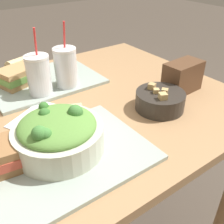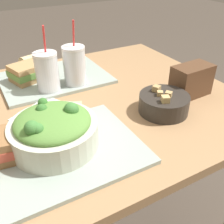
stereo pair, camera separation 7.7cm
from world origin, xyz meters
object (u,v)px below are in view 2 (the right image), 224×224
object	(u,v)px
baguette_near	(65,113)
chip_bag	(191,81)
salad_bowl	(55,129)
soup_bowl	(164,103)
drink_cup_dark	(47,73)
sandwich_far	(29,72)
drink_cup_red	(74,67)
baguette_far	(34,62)
napkin_folded	(42,112)

from	to	relation	value
baguette_near	chip_bag	xyz separation A→B (m)	(0.46, -0.03, 0.01)
salad_bowl	chip_bag	bearing A→B (deg)	6.04
soup_bowl	drink_cup_dark	size ratio (longest dim) A/B	0.69
soup_bowl	drink_cup_dark	world-z (taller)	drink_cup_dark
drink_cup_dark	baguette_near	bearing A→B (deg)	-96.17
sandwich_far	drink_cup_red	distance (m)	0.19
sandwich_far	baguette_far	bearing A→B (deg)	48.02
drink_cup_red	napkin_folded	size ratio (longest dim) A/B	1.10
salad_bowl	baguette_near	bearing A→B (deg)	56.51
soup_bowl	napkin_folded	size ratio (longest dim) A/B	0.75
soup_bowl	sandwich_far	xyz separation A→B (m)	(-0.32, 0.43, 0.01)
baguette_near	drink_cup_dark	distance (m)	0.24
soup_bowl	salad_bowl	bearing A→B (deg)	-178.59
sandwich_far	drink_cup_dark	xyz separation A→B (m)	(0.04, -0.12, 0.03)
drink_cup_dark	drink_cup_red	distance (m)	0.10
salad_bowl	drink_cup_dark	xyz separation A→B (m)	(0.08, 0.32, 0.02)
baguette_far	napkin_folded	size ratio (longest dim) A/B	0.55
baguette_far	drink_cup_red	size ratio (longest dim) A/B	0.50
baguette_near	chip_bag	size ratio (longest dim) A/B	0.85
chip_bag	soup_bowl	bearing A→B (deg)	-166.63
napkin_folded	baguette_near	bearing A→B (deg)	-69.42
sandwich_far	napkin_folded	world-z (taller)	sandwich_far
soup_bowl	baguette_near	world-z (taller)	soup_bowl
drink_cup_dark	napkin_folded	xyz separation A→B (m)	(-0.07, -0.13, -0.08)
soup_bowl	sandwich_far	bearing A→B (deg)	126.59
soup_bowl	baguette_near	bearing A→B (deg)	165.79
drink_cup_dark	drink_cup_red	xyz separation A→B (m)	(0.10, -0.00, 0.00)
baguette_far	drink_cup_red	bearing A→B (deg)	-172.72
soup_bowl	napkin_folded	xyz separation A→B (m)	(-0.34, 0.18, -0.03)
baguette_far	sandwich_far	bearing A→B (deg)	137.66
baguette_near	chip_bag	bearing A→B (deg)	-72.95
baguette_far	napkin_folded	world-z (taller)	baguette_far
baguette_near	napkin_folded	world-z (taller)	baguette_near
baguette_near	baguette_far	bearing A→B (deg)	16.93
drink_cup_dark	napkin_folded	size ratio (longest dim) A/B	1.08
baguette_far	chip_bag	world-z (taller)	chip_bag
salad_bowl	baguette_near	xyz separation A→B (m)	(0.06, 0.09, -0.02)
soup_bowl	baguette_far	world-z (taller)	soup_bowl
napkin_folded	sandwich_far	bearing A→B (deg)	83.65
drink_cup_red	soup_bowl	bearing A→B (deg)	-60.53
baguette_near	sandwich_far	world-z (taller)	same
baguette_near	drink_cup_red	bearing A→B (deg)	-8.07
drink_cup_dark	soup_bowl	bearing A→B (deg)	-48.01
soup_bowl	drink_cup_red	xyz separation A→B (m)	(-0.17, 0.31, 0.05)
baguette_far	napkin_folded	bearing A→B (deg)	150.67
baguette_near	drink_cup_dark	size ratio (longest dim) A/B	0.54
soup_bowl	chip_bag	bearing A→B (deg)	16.36
salad_bowl	soup_bowl	world-z (taller)	salad_bowl
drink_cup_red	chip_bag	xyz separation A→B (m)	(0.33, -0.26, -0.02)
baguette_near	sandwich_far	size ratio (longest dim) A/B	0.76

